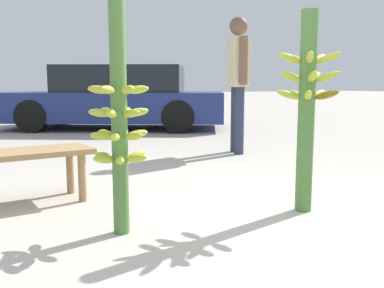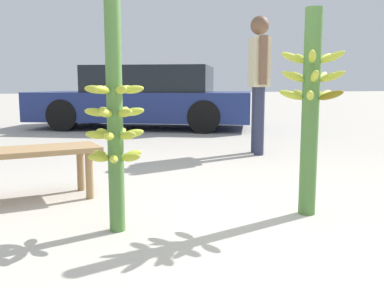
{
  "view_description": "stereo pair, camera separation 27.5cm",
  "coord_description": "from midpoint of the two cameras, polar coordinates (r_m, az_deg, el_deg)",
  "views": [
    {
      "loc": [
        -1.28,
        -2.18,
        0.89
      ],
      "look_at": [
        -0.12,
        0.41,
        0.49
      ],
      "focal_mm": 40.0,
      "sensor_mm": 36.0,
      "label": 1
    },
    {
      "loc": [
        -1.03,
        -2.28,
        0.89
      ],
      "look_at": [
        -0.12,
        0.41,
        0.49
      ],
      "focal_mm": 40.0,
      "sensor_mm": 36.0,
      "label": 2
    }
  ],
  "objects": [
    {
      "name": "market_bench",
      "position": [
        3.41,
        -25.1,
        -2.0
      ],
      "size": [
        1.19,
        0.58,
        0.41
      ],
      "rotation": [
        0.0,
        0.0,
        0.15
      ],
      "color": "#99754C",
      "rests_on": "ground_plane"
    },
    {
      "name": "banana_stalk_left",
      "position": [
        2.55,
        -12.76,
        3.15
      ],
      "size": [
        0.36,
        0.36,
        1.39
      ],
      "color": "#4C7A38",
      "rests_on": "ground_plane"
    },
    {
      "name": "parked_car",
      "position": [
        8.74,
        -10.94,
        5.99
      ],
      "size": [
        4.69,
        3.55,
        1.24
      ],
      "rotation": [
        0.0,
        0.0,
        1.11
      ],
      "color": "navy",
      "rests_on": "ground_plane"
    },
    {
      "name": "ground_plane",
      "position": [
        2.67,
        3.06,
        -11.51
      ],
      "size": [
        80.0,
        80.0,
        0.0
      ],
      "primitive_type": "plane",
      "color": "#B2AA9E"
    },
    {
      "name": "banana_stalk_center",
      "position": [
        3.01,
        12.54,
        5.15
      ],
      "size": [
        0.43,
        0.43,
        1.38
      ],
      "color": "#4C7A38",
      "rests_on": "ground_plane"
    },
    {
      "name": "vendor_person",
      "position": [
        5.51,
        4.71,
        9.4
      ],
      "size": [
        0.32,
        0.67,
        1.72
      ],
      "rotation": [
        0.0,
        0.0,
        1.28
      ],
      "color": "#2D334C",
      "rests_on": "ground_plane"
    }
  ]
}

